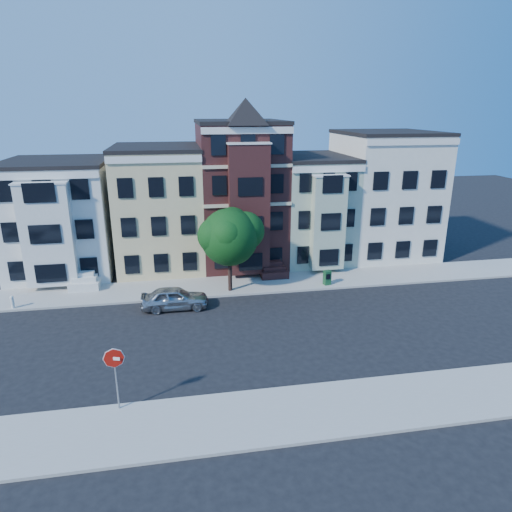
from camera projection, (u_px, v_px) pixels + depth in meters
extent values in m
plane|color=black|center=(274.00, 332.00, 28.33)|extent=(120.00, 120.00, 0.00)
cube|color=#9E9B93|center=(253.00, 284.00, 35.79)|extent=(60.00, 4.00, 0.15)
cube|color=#9E9B93|center=(311.00, 411.00, 20.81)|extent=(60.00, 4.00, 0.15)
cube|color=silver|center=(62.00, 218.00, 38.01)|extent=(8.00, 9.00, 9.00)
cube|color=#D9C28A|center=(160.00, 209.00, 39.19)|extent=(7.00, 9.00, 10.00)
cube|color=#381716|center=(240.00, 195.00, 40.04)|extent=(7.00, 9.00, 12.00)
cube|color=#A3B398|center=(311.00, 209.00, 41.59)|extent=(6.00, 9.00, 9.00)
cube|color=silver|center=(384.00, 195.00, 42.44)|extent=(8.00, 9.00, 11.00)
imported|color=#A3A5AA|center=(175.00, 298.00, 31.39)|extent=(4.61, 1.91, 1.56)
cube|color=#1B522B|center=(327.00, 278.00, 35.36)|extent=(0.58, 0.53, 1.13)
cylinder|color=silver|center=(13.00, 303.00, 31.24)|extent=(0.27, 0.27, 0.72)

